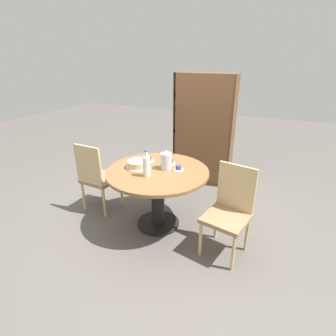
{
  "coord_description": "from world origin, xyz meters",
  "views": [
    {
      "loc": [
        1.26,
        -2.45,
        1.95
      ],
      "look_at": [
        0.0,
        0.29,
        0.65
      ],
      "focal_mm": 28.0,
      "sensor_mm": 36.0,
      "label": 1
    }
  ],
  "objects_px": {
    "bookshelf": "(203,133)",
    "cup_c": "(170,162)",
    "chair_a": "(97,176)",
    "cake_main": "(138,164)",
    "cup_a": "(149,160)",
    "chair_b": "(229,210)",
    "water_bottle": "(147,166)",
    "cup_b": "(179,168)",
    "coffee_pot": "(166,160)"
  },
  "relations": [
    {
      "from": "cup_a",
      "to": "cup_b",
      "type": "distance_m",
      "value": 0.45
    },
    {
      "from": "chair_a",
      "to": "cup_b",
      "type": "bearing_deg",
      "value": -170.38
    },
    {
      "from": "chair_a",
      "to": "cake_main",
      "type": "bearing_deg",
      "value": -177.66
    },
    {
      "from": "cup_a",
      "to": "cup_b",
      "type": "bearing_deg",
      "value": -12.86
    },
    {
      "from": "cup_a",
      "to": "cup_c",
      "type": "distance_m",
      "value": 0.28
    },
    {
      "from": "cup_a",
      "to": "bookshelf",
      "type": "bearing_deg",
      "value": 76.17
    },
    {
      "from": "chair_a",
      "to": "bookshelf",
      "type": "height_order",
      "value": "bookshelf"
    },
    {
      "from": "coffee_pot",
      "to": "cup_c",
      "type": "bearing_deg",
      "value": 96.49
    },
    {
      "from": "water_bottle",
      "to": "cup_a",
      "type": "height_order",
      "value": "water_bottle"
    },
    {
      "from": "coffee_pot",
      "to": "cup_b",
      "type": "bearing_deg",
      "value": 9.1
    },
    {
      "from": "bookshelf",
      "to": "cake_main",
      "type": "distance_m",
      "value": 1.51
    },
    {
      "from": "cup_c",
      "to": "cake_main",
      "type": "bearing_deg",
      "value": -138.74
    },
    {
      "from": "cup_b",
      "to": "cup_c",
      "type": "xyz_separation_m",
      "value": [
        -0.16,
        0.13,
        0.0
      ]
    },
    {
      "from": "chair_a",
      "to": "cup_c",
      "type": "distance_m",
      "value": 1.0
    },
    {
      "from": "cup_a",
      "to": "cup_b",
      "type": "height_order",
      "value": "same"
    },
    {
      "from": "bookshelf",
      "to": "cup_b",
      "type": "relative_size",
      "value": 14.09
    },
    {
      "from": "bookshelf",
      "to": "cake_main",
      "type": "bearing_deg",
      "value": 77.51
    },
    {
      "from": "cup_b",
      "to": "chair_b",
      "type": "bearing_deg",
      "value": -17.93
    },
    {
      "from": "chair_b",
      "to": "cup_a",
      "type": "relative_size",
      "value": 7.77
    },
    {
      "from": "chair_b",
      "to": "cup_b",
      "type": "bearing_deg",
      "value": 173.6
    },
    {
      "from": "cake_main",
      "to": "cup_c",
      "type": "height_order",
      "value": "cake_main"
    },
    {
      "from": "chair_b",
      "to": "bookshelf",
      "type": "relative_size",
      "value": 0.55
    },
    {
      "from": "chair_a",
      "to": "cup_b",
      "type": "relative_size",
      "value": 7.77
    },
    {
      "from": "chair_b",
      "to": "cake_main",
      "type": "bearing_deg",
      "value": -172.57
    },
    {
      "from": "chair_a",
      "to": "cup_c",
      "type": "bearing_deg",
      "value": -161.63
    },
    {
      "from": "bookshelf",
      "to": "cup_b",
      "type": "xyz_separation_m",
      "value": [
        0.14,
        -1.34,
        -0.07
      ]
    },
    {
      "from": "cup_c",
      "to": "chair_b",
      "type": "bearing_deg",
      "value": -22.7
    },
    {
      "from": "chair_a",
      "to": "bookshelf",
      "type": "bearing_deg",
      "value": -120.0
    },
    {
      "from": "bookshelf",
      "to": "cup_a",
      "type": "xyz_separation_m",
      "value": [
        -0.3,
        -1.24,
        -0.07
      ]
    },
    {
      "from": "bookshelf",
      "to": "coffee_pot",
      "type": "xyz_separation_m",
      "value": [
        -0.01,
        -1.36,
        0.01
      ]
    },
    {
      "from": "cup_a",
      "to": "cup_b",
      "type": "relative_size",
      "value": 1.0
    },
    {
      "from": "coffee_pot",
      "to": "chair_a",
      "type": "bearing_deg",
      "value": -174.25
    },
    {
      "from": "chair_b",
      "to": "water_bottle",
      "type": "xyz_separation_m",
      "value": [
        -0.91,
        -0.08,
        0.36
      ]
    },
    {
      "from": "bookshelf",
      "to": "cup_c",
      "type": "xyz_separation_m",
      "value": [
        -0.03,
        -1.21,
        -0.07
      ]
    },
    {
      "from": "chair_a",
      "to": "cup_b",
      "type": "distance_m",
      "value": 1.14
    },
    {
      "from": "bookshelf",
      "to": "cup_a",
      "type": "distance_m",
      "value": 1.28
    },
    {
      "from": "chair_a",
      "to": "bookshelf",
      "type": "distance_m",
      "value": 1.78
    },
    {
      "from": "bookshelf",
      "to": "cup_a",
      "type": "bearing_deg",
      "value": 76.17
    },
    {
      "from": "coffee_pot",
      "to": "cake_main",
      "type": "bearing_deg",
      "value": -161.12
    },
    {
      "from": "bookshelf",
      "to": "cup_c",
      "type": "height_order",
      "value": "bookshelf"
    },
    {
      "from": "water_bottle",
      "to": "cake_main",
      "type": "height_order",
      "value": "water_bottle"
    },
    {
      "from": "bookshelf",
      "to": "water_bottle",
      "type": "xyz_separation_m",
      "value": [
        -0.12,
        -1.63,
        0.03
      ]
    },
    {
      "from": "cup_c",
      "to": "chair_a",
      "type": "bearing_deg",
      "value": -165.06
    },
    {
      "from": "chair_a",
      "to": "water_bottle",
      "type": "distance_m",
      "value": 0.94
    },
    {
      "from": "chair_a",
      "to": "coffee_pot",
      "type": "distance_m",
      "value": 1.02
    },
    {
      "from": "chair_b",
      "to": "coffee_pot",
      "type": "xyz_separation_m",
      "value": [
        -0.8,
        0.19,
        0.35
      ]
    },
    {
      "from": "water_bottle",
      "to": "cup_c",
      "type": "bearing_deg",
      "value": 78.29
    },
    {
      "from": "chair_b",
      "to": "cup_a",
      "type": "xyz_separation_m",
      "value": [
        -1.1,
        0.31,
        0.26
      ]
    },
    {
      "from": "chair_b",
      "to": "cup_c",
      "type": "distance_m",
      "value": 0.92
    },
    {
      "from": "cake_main",
      "to": "cup_a",
      "type": "height_order",
      "value": "cake_main"
    }
  ]
}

